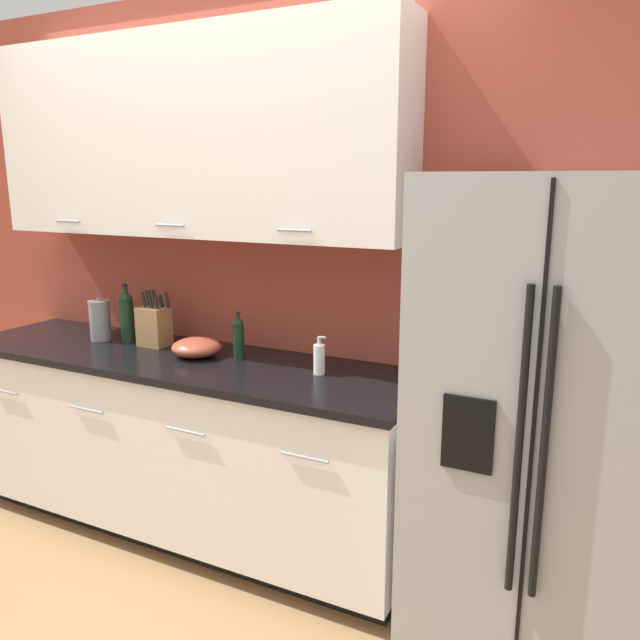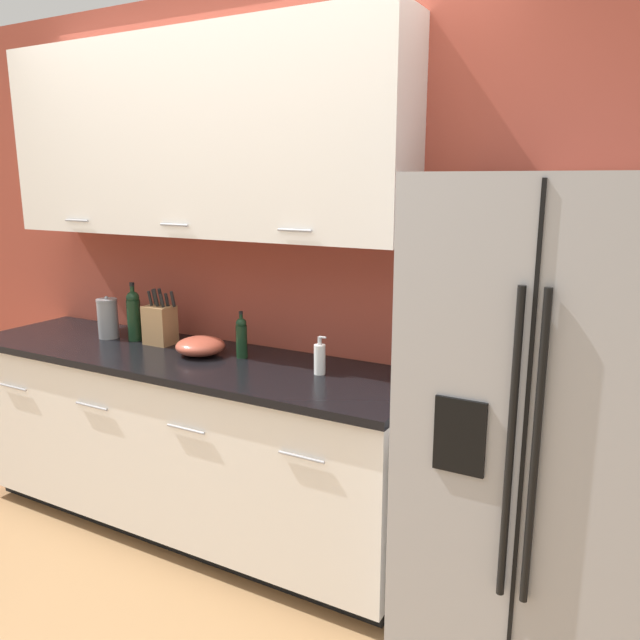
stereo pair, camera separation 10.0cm
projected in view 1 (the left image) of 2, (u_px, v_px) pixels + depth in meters
name	position (u px, v px, depth m)	size (l,w,h in m)	color
wall_back	(232.00, 228.00, 3.03)	(10.00, 0.39, 2.60)	#993D2D
counter_unit	(183.00, 443.00, 3.07)	(2.39, 0.64, 0.91)	black
refrigerator	(546.00, 428.00, 2.19)	(0.84, 0.79, 1.75)	#9E9EA0
knife_block	(154.00, 325.00, 3.13)	(0.16, 0.11, 0.29)	#A87A4C
wine_bottle	(127.00, 316.00, 3.19)	(0.07, 0.07, 0.30)	black
soap_dispenser	(319.00, 359.00, 2.68)	(0.06, 0.05, 0.17)	white
oil_bottle	(239.00, 337.00, 2.90)	(0.05, 0.05, 0.22)	black
steel_canister	(100.00, 320.00, 3.24)	(0.11, 0.11, 0.23)	gray
mixing_bowl	(197.00, 347.00, 2.95)	(0.24, 0.24, 0.09)	#B24C38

